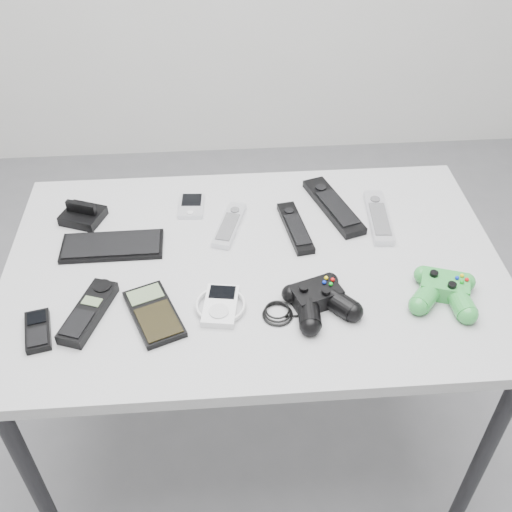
{
  "coord_description": "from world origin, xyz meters",
  "views": [
    {
      "loc": [
        -0.06,
        -1.02,
        1.69
      ],
      "look_at": [
        0.01,
        -0.0,
        0.78
      ],
      "focal_mm": 42.0,
      "sensor_mm": 36.0,
      "label": 1
    }
  ],
  "objects": [
    {
      "name": "dock_bracket",
      "position": [
        -0.4,
        0.19,
        0.79
      ],
      "size": [
        0.12,
        0.11,
        0.05
      ],
      "primitive_type": "cube",
      "rotation": [
        0.0,
        0.0,
        -0.38
      ],
      "color": "black",
      "rests_on": "desk"
    },
    {
      "name": "pda",
      "position": [
        -0.14,
        0.22,
        0.77
      ],
      "size": [
        0.07,
        0.1,
        0.02
      ],
      "primitive_type": "cube",
      "rotation": [
        0.0,
        0.0,
        -0.06
      ],
      "color": "silver",
      "rests_on": "desk"
    },
    {
      "name": "remote_black_b",
      "position": [
        0.23,
        0.18,
        0.78
      ],
      "size": [
        0.13,
        0.25,
        0.02
      ],
      "primitive_type": "cube",
      "rotation": [
        0.0,
        0.0,
        0.31
      ],
      "color": "black",
      "rests_on": "desk"
    },
    {
      "name": "mobile_phone",
      "position": [
        -0.44,
        -0.19,
        0.77
      ],
      "size": [
        0.07,
        0.12,
        0.02
      ],
      "primitive_type": "cube",
      "rotation": [
        0.0,
        0.0,
        0.22
      ],
      "color": "black",
      "rests_on": "desk"
    },
    {
      "name": "remote_silver_a",
      "position": [
        -0.04,
        0.13,
        0.77
      ],
      "size": [
        0.09,
        0.17,
        0.02
      ],
      "primitive_type": "cube",
      "rotation": [
        0.0,
        0.0,
        -0.31
      ],
      "color": "silver",
      "rests_on": "desk"
    },
    {
      "name": "calculator",
      "position": [
        -0.21,
        -0.16,
        0.77
      ],
      "size": [
        0.14,
        0.19,
        0.02
      ],
      "primitive_type": "cube",
      "rotation": [
        0.0,
        0.0,
        0.38
      ],
      "color": "black",
      "rests_on": "desk"
    },
    {
      "name": "remote_silver_b",
      "position": [
        0.33,
        0.13,
        0.77
      ],
      "size": [
        0.06,
        0.21,
        0.02
      ],
      "primitive_type": "cube",
      "rotation": [
        0.0,
        0.0,
        -0.08
      ],
      "color": "silver",
      "rests_on": "desk"
    },
    {
      "name": "mp3_player",
      "position": [
        -0.07,
        -0.14,
        0.77
      ],
      "size": [
        0.12,
        0.13,
        0.02
      ],
      "primitive_type": "cube",
      "rotation": [
        0.0,
        0.0,
        -0.15
      ],
      "color": "silver",
      "rests_on": "desk"
    },
    {
      "name": "controller_black",
      "position": [
        0.14,
        -0.15,
        0.79
      ],
      "size": [
        0.28,
        0.22,
        0.05
      ],
      "primitive_type": null,
      "rotation": [
        0.0,
        0.0,
        0.33
      ],
      "color": "black",
      "rests_on": "desk"
    },
    {
      "name": "desk",
      "position": [
        0.01,
        -0.0,
        0.7
      ],
      "size": [
        1.14,
        0.73,
        0.76
      ],
      "color": "#A4A4A7",
      "rests_on": "floor"
    },
    {
      "name": "controller_green",
      "position": [
        0.41,
        -0.15,
        0.79
      ],
      "size": [
        0.18,
        0.19,
        0.05
      ],
      "primitive_type": null,
      "rotation": [
        0.0,
        0.0,
        -0.33
      ],
      "color": "#22802C",
      "rests_on": "desk"
    },
    {
      "name": "remote_black_a",
      "position": [
        0.12,
        0.11,
        0.77
      ],
      "size": [
        0.07,
        0.2,
        0.02
      ],
      "primitive_type": "cube",
      "rotation": [
        0.0,
        0.0,
        0.15
      ],
      "color": "black",
      "rests_on": "desk"
    },
    {
      "name": "floor",
      "position": [
        0.0,
        0.0,
        0.0
      ],
      "size": [
        3.5,
        3.5,
        0.0
      ],
      "primitive_type": "plane",
      "color": "slate",
      "rests_on": "ground"
    },
    {
      "name": "pda_keyboard",
      "position": [
        -0.32,
        0.07,
        0.77
      ],
      "size": [
        0.24,
        0.1,
        0.01
      ],
      "primitive_type": "cube",
      "rotation": [
        0.0,
        0.0,
        0.01
      ],
      "color": "black",
      "rests_on": "desk"
    },
    {
      "name": "cordless_handset",
      "position": [
        -0.35,
        -0.15,
        0.78
      ],
      "size": [
        0.11,
        0.18,
        0.03
      ],
      "primitive_type": "cube",
      "rotation": [
        0.0,
        0.0,
        -0.34
      ],
      "color": "black",
      "rests_on": "desk"
    }
  ]
}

